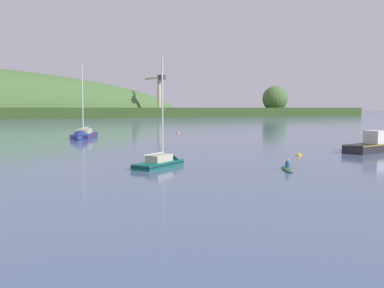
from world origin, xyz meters
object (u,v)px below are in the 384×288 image
at_px(sailboat_outer_reach, 83,137).
at_px(mooring_buoy_foreground, 299,156).
at_px(dockside_crane, 159,96).
at_px(fishing_boat_moored, 371,148).
at_px(sailboat_near_mooring, 163,165).
at_px(mooring_buoy_midchannel, 178,133).
at_px(canoe_with_paddler, 287,169).

xyz_separation_m(sailboat_outer_reach, mooring_buoy_foreground, (14.30, -34.77, -0.32)).
distance_m(dockside_crane, fishing_boat_moored, 183.48).
bearing_deg(sailboat_near_mooring, mooring_buoy_midchannel, 30.00).
xyz_separation_m(sailboat_near_mooring, sailboat_outer_reach, (1.54, 35.66, 0.20)).
bearing_deg(sailboat_outer_reach, canoe_with_paddler, 34.57).
bearing_deg(fishing_boat_moored, sailboat_outer_reach, 114.76).
height_order(sailboat_outer_reach, mooring_buoy_midchannel, sailboat_outer_reach).
bearing_deg(canoe_with_paddler, dockside_crane, -169.28).
bearing_deg(sailboat_near_mooring, sailboat_outer_reach, 54.62).
height_order(canoe_with_paddler, mooring_buoy_midchannel, canoe_with_paddler).
bearing_deg(fishing_boat_moored, mooring_buoy_midchannel, 86.28).
distance_m(sailboat_near_mooring, fishing_boat_moored, 25.62).
xyz_separation_m(sailboat_near_mooring, mooring_buoy_midchannel, (21.54, 42.10, -0.13)).
xyz_separation_m(sailboat_outer_reach, mooring_buoy_midchannel, (20.00, 6.44, -0.32)).
bearing_deg(canoe_with_paddler, mooring_buoy_midchannel, -164.86).
height_order(fishing_boat_moored, mooring_buoy_foreground, fishing_boat_moored).
xyz_separation_m(mooring_buoy_foreground, mooring_buoy_midchannel, (5.70, 41.21, -0.00)).
bearing_deg(fishing_boat_moored, mooring_buoy_foreground, 165.43).
bearing_deg(sailboat_near_mooring, fishing_boat_moored, -32.95).
xyz_separation_m(sailboat_outer_reach, fishing_boat_moored, (24.08, -35.68, 0.17)).
bearing_deg(mooring_buoy_foreground, canoe_with_paddler, -136.22).
relative_size(sailboat_outer_reach, fishing_boat_moored, 1.86).
height_order(sailboat_outer_reach, canoe_with_paddler, sailboat_outer_reach).
bearing_deg(canoe_with_paddler, fishing_boat_moored, 141.30).
distance_m(fishing_boat_moored, canoe_with_paddler, 18.86).
relative_size(sailboat_near_mooring, sailboat_outer_reach, 0.78).
bearing_deg(mooring_buoy_midchannel, sailboat_near_mooring, -117.10).
height_order(sailboat_near_mooring, mooring_buoy_foreground, sailboat_near_mooring).
bearing_deg(fishing_boat_moored, sailboat_near_mooring, 170.71).
bearing_deg(fishing_boat_moored, canoe_with_paddler, -168.64).
bearing_deg(dockside_crane, mooring_buoy_midchannel, 148.72).
xyz_separation_m(sailboat_outer_reach, canoe_with_paddler, (6.43, -42.32, -0.22)).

